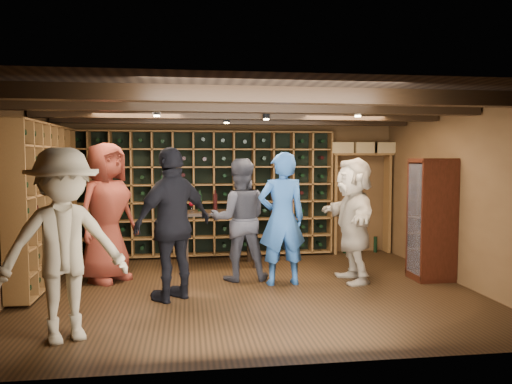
{
  "coord_description": "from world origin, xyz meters",
  "views": [
    {
      "loc": [
        -0.82,
        -6.61,
        1.8
      ],
      "look_at": [
        0.13,
        0.2,
        1.32
      ],
      "focal_mm": 35.0,
      "sensor_mm": 36.0,
      "label": 1
    }
  ],
  "objects": [
    {
      "name": "ground",
      "position": [
        0.0,
        0.0,
        0.0
      ],
      "size": [
        6.0,
        6.0,
        0.0
      ],
      "primitive_type": "plane",
      "color": "black",
      "rests_on": "ground"
    },
    {
      "name": "room_shell",
      "position": [
        0.0,
        0.05,
        2.42
      ],
      "size": [
        6.0,
        6.0,
        6.0
      ],
      "color": "brown",
      "rests_on": "ground"
    },
    {
      "name": "wine_rack_back",
      "position": [
        -0.52,
        2.33,
        1.15
      ],
      "size": [
        4.65,
        0.3,
        2.2
      ],
      "color": "brown",
      "rests_on": "ground"
    },
    {
      "name": "wine_rack_left",
      "position": [
        -2.83,
        0.82,
        1.15
      ],
      "size": [
        0.3,
        2.65,
        2.2
      ],
      "color": "brown",
      "rests_on": "ground"
    },
    {
      "name": "crate_shelf",
      "position": [
        2.41,
        2.32,
        1.57
      ],
      "size": [
        1.2,
        0.32,
        2.07
      ],
      "color": "brown",
      "rests_on": "ground"
    },
    {
      "name": "display_cabinet",
      "position": [
        2.71,
        0.2,
        0.86
      ],
      "size": [
        0.55,
        0.5,
        1.75
      ],
      "color": "black",
      "rests_on": "ground"
    },
    {
      "name": "man_blue_shirt",
      "position": [
        0.5,
        0.23,
        0.93
      ],
      "size": [
        0.71,
        0.5,
        1.86
      ],
      "primitive_type": "imported",
      "rotation": [
        0.0,
        0.0,
        3.22
      ],
      "color": "navy",
      "rests_on": "ground"
    },
    {
      "name": "man_grey_suit",
      "position": [
        -0.07,
        0.57,
        0.89
      ],
      "size": [
        0.87,
        0.68,
        1.78
      ],
      "primitive_type": "imported",
      "rotation": [
        0.0,
        0.0,
        3.13
      ],
      "color": "black",
      "rests_on": "ground"
    },
    {
      "name": "guest_red_floral",
      "position": [
        -1.97,
        0.76,
        1.0
      ],
      "size": [
        1.11,
        1.16,
        2.0
      ],
      "primitive_type": "imported",
      "rotation": [
        0.0,
        0.0,
        0.88
      ],
      "color": "maroon",
      "rests_on": "ground"
    },
    {
      "name": "guest_woman_black",
      "position": [
        -0.99,
        -0.34,
        0.96
      ],
      "size": [
        1.17,
        1.07,
        1.92
      ],
      "primitive_type": "imported",
      "rotation": [
        0.0,
        0.0,
        3.82
      ],
      "color": "black",
      "rests_on": "ground"
    },
    {
      "name": "guest_khaki",
      "position": [
        -2.01,
        -1.61,
        0.94
      ],
      "size": [
        1.4,
        1.15,
        1.89
      ],
      "primitive_type": "imported",
      "rotation": [
        0.0,
        0.0,
        0.43
      ],
      "color": "gray",
      "rests_on": "ground"
    },
    {
      "name": "guest_beige",
      "position": [
        1.56,
        0.27,
        0.89
      ],
      "size": [
        0.54,
        1.66,
        1.79
      ],
      "primitive_type": "imported",
      "rotation": [
        0.0,
        0.0,
        4.72
      ],
      "color": "tan",
      "rests_on": "ground"
    },
    {
      "name": "tasting_table",
      "position": [
        -0.31,
        1.51,
        0.8
      ],
      "size": [
        1.26,
        0.71,
        1.2
      ],
      "rotation": [
        0.0,
        0.0,
        0.09
      ],
      "color": "black",
      "rests_on": "ground"
    }
  ]
}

